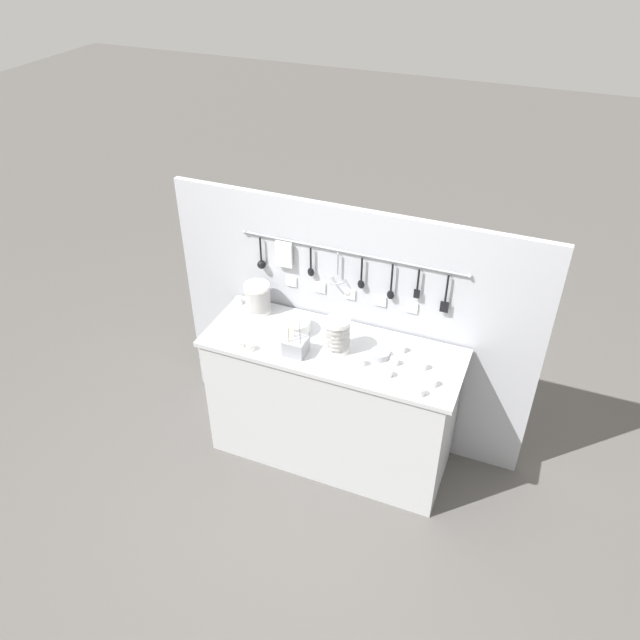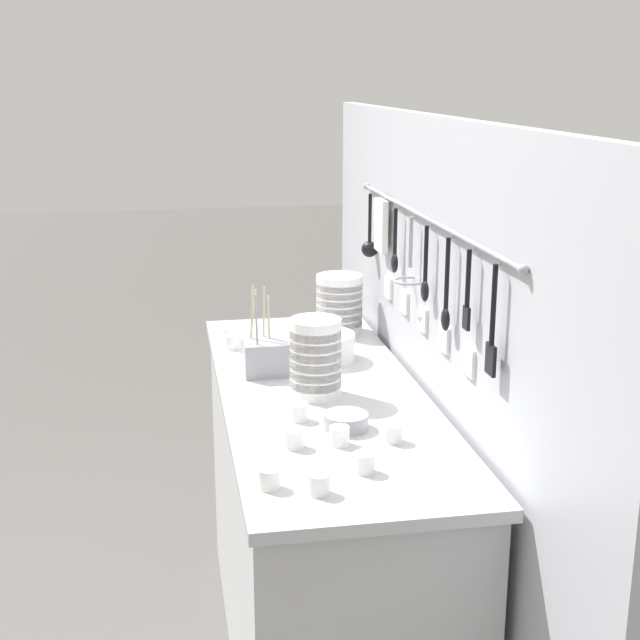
% 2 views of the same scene
% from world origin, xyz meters
% --- Properties ---
extents(ground_plane, '(20.00, 20.00, 0.00)m').
position_xyz_m(ground_plane, '(0.00, 0.00, 0.00)').
color(ground_plane, '#514F4C').
extents(counter, '(1.59, 0.57, 0.92)m').
position_xyz_m(counter, '(0.00, 0.00, 0.46)').
color(counter, '#B7BABC').
rests_on(counter, ground).
extents(back_wall, '(2.39, 0.11, 1.68)m').
position_xyz_m(back_wall, '(-0.00, 0.32, 0.84)').
color(back_wall, '#A8AAB2').
rests_on(back_wall, ground).
extents(bowl_stack_back_corner, '(0.16, 0.16, 0.20)m').
position_xyz_m(bowl_stack_back_corner, '(-0.58, 0.17, 1.02)').
color(bowl_stack_back_corner, white).
rests_on(bowl_stack_back_corner, counter).
extents(bowl_stack_nested_right, '(0.14, 0.14, 0.22)m').
position_xyz_m(bowl_stack_nested_right, '(0.04, -0.02, 1.03)').
color(bowl_stack_nested_right, white).
rests_on(bowl_stack_nested_right, counter).
extents(plate_stack, '(0.20, 0.20, 0.09)m').
position_xyz_m(plate_stack, '(-0.28, 0.05, 0.96)').
color(plate_stack, white).
rests_on(plate_stack, counter).
extents(steel_mixing_bowl, '(0.12, 0.12, 0.04)m').
position_xyz_m(steel_mixing_bowl, '(0.30, 0.01, 0.94)').
color(steel_mixing_bowl, '#93969E').
rests_on(steel_mixing_bowl, counter).
extents(cutlery_caddy, '(0.13, 0.13, 0.26)m').
position_xyz_m(cutlery_caddy, '(-0.18, -0.14, 0.97)').
color(cutlery_caddy, '#93969E').
rests_on(cutlery_caddy, counter).
extents(cup_edge_far, '(0.05, 0.05, 0.05)m').
position_xyz_m(cup_edge_far, '(0.40, -0.02, 0.94)').
color(cup_edge_far, white).
rests_on(cup_edge_far, counter).
extents(cup_mid_row, '(0.05, 0.05, 0.05)m').
position_xyz_m(cup_mid_row, '(0.22, -0.10, 0.94)').
color(cup_mid_row, white).
rests_on(cup_mid_row, counter).
extents(cup_centre, '(0.05, 0.05, 0.05)m').
position_xyz_m(cup_centre, '(0.40, 0.11, 0.94)').
color(cup_centre, white).
rests_on(cup_centre, counter).
extents(cup_back_right, '(0.05, 0.05, 0.05)m').
position_xyz_m(cup_back_right, '(-0.74, 0.20, 0.94)').
color(cup_back_right, white).
rests_on(cup_back_right, counter).
extents(cup_front_right, '(0.05, 0.05, 0.05)m').
position_xyz_m(cup_front_right, '(-0.51, -0.22, 0.94)').
color(cup_front_right, white).
rests_on(cup_front_right, counter).
extents(cup_by_caddy, '(0.05, 0.05, 0.05)m').
position_xyz_m(cup_by_caddy, '(0.39, -0.14, 0.94)').
color(cup_by_caddy, white).
rests_on(cup_by_caddy, counter).
extents(cup_back_left, '(0.05, 0.05, 0.05)m').
position_xyz_m(cup_back_left, '(0.56, -0.00, 0.94)').
color(cup_back_left, white).
rests_on(cup_back_left, counter).
extents(cup_beside_plates, '(0.05, 0.05, 0.05)m').
position_xyz_m(cup_beside_plates, '(0.65, -0.12, 0.94)').
color(cup_beside_plates, white).
rests_on(cup_beside_plates, counter).
extents(cup_edge_near, '(0.05, 0.05, 0.05)m').
position_xyz_m(cup_edge_near, '(0.60, -0.22, 0.94)').
color(cup_edge_near, white).
rests_on(cup_edge_near, counter).
extents(cup_front_left, '(0.05, 0.05, 0.05)m').
position_xyz_m(cup_front_left, '(-0.44, -0.22, 0.94)').
color(cup_front_left, white).
rests_on(cup_front_left, counter).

